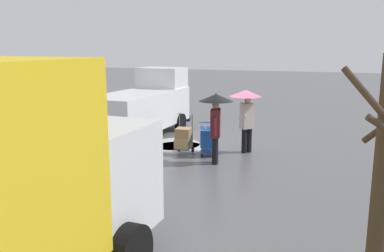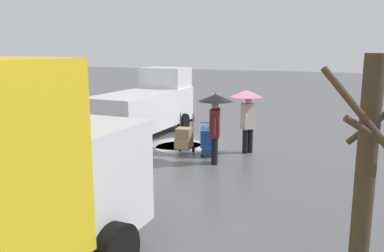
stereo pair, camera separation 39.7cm
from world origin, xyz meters
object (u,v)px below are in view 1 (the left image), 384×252
Objects in this scene: cargo_van_parked_right at (144,106)px; hand_dolly_boxes at (184,139)px; shopping_cart_vendor at (208,138)px; pedestrian_pink_side at (216,112)px; pedestrian_black_side at (246,106)px.

cargo_van_parked_right is 4.12× the size of hand_dolly_boxes.
hand_dolly_boxes is at bearing 139.08° from cargo_van_parked_right.
shopping_cart_vendor is 1.37m from pedestrian_pink_side.
pedestrian_pink_side is at bearing 153.91° from hand_dolly_boxes.
hand_dolly_boxes is 1.78m from pedestrian_pink_side.
pedestrian_black_side is (-1.87, -0.87, 1.07)m from hand_dolly_boxes.
pedestrian_black_side is at bearing -111.86° from pedestrian_pink_side.
pedestrian_pink_side is (-1.28, 0.62, 1.07)m from hand_dolly_boxes.
hand_dolly_boxes is (-2.52, 2.19, -0.67)m from cargo_van_parked_right.
pedestrian_pink_side and pedestrian_black_side have the same top height.
pedestrian_pink_side is 1.00× the size of pedestrian_black_side.
pedestrian_black_side is at bearing -155.18° from hand_dolly_boxes.
shopping_cart_vendor is 0.79× the size of hand_dolly_boxes.
pedestrian_pink_side is at bearing 121.17° from shopping_cart_vendor.
pedestrian_black_side is at bearing -146.71° from shopping_cart_vendor.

